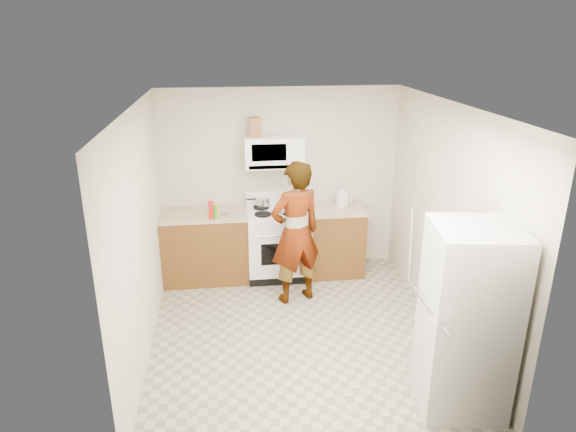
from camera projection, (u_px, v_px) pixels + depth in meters
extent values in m
plane|color=gray|center=(298.00, 333.00, 5.73)|extent=(3.60, 3.60, 0.00)
cube|color=beige|center=(280.00, 181.00, 6.97)|extent=(3.20, 0.02, 2.50)
cube|color=beige|center=(446.00, 222.00, 5.48)|extent=(0.02, 3.60, 2.50)
cube|color=brown|center=(206.00, 247.00, 6.84)|extent=(1.12, 0.62, 0.90)
cube|color=tan|center=(204.00, 214.00, 6.68)|extent=(1.14, 0.64, 0.03)
cube|color=brown|center=(332.00, 241.00, 7.04)|extent=(0.80, 0.62, 0.90)
cube|color=tan|center=(333.00, 209.00, 6.88)|extent=(0.82, 0.64, 0.03)
cube|color=white|center=(276.00, 244.00, 6.94)|extent=(0.76, 0.65, 0.90)
cube|color=white|center=(276.00, 212.00, 6.78)|extent=(0.76, 0.62, 0.03)
cube|color=white|center=(273.00, 197.00, 7.00)|extent=(0.76, 0.08, 0.20)
cube|color=white|center=(274.00, 151.00, 6.63)|extent=(0.76, 0.38, 0.40)
imported|color=tan|center=(295.00, 233.00, 6.15)|extent=(0.75, 0.62, 1.78)
cube|color=silver|center=(466.00, 320.00, 4.38)|extent=(0.80, 0.80, 1.70)
cylinder|color=silver|center=(342.00, 199.00, 6.92)|extent=(0.22, 0.22, 0.20)
cube|color=brown|center=(255.00, 127.00, 6.52)|extent=(0.14, 0.14, 0.24)
cylinder|color=silver|center=(263.00, 201.00, 6.90)|extent=(0.20, 0.20, 0.11)
cube|color=silver|center=(288.00, 210.00, 6.72)|extent=(0.29, 0.23, 0.05)
cylinder|color=red|center=(211.00, 210.00, 6.44)|extent=(0.08, 0.08, 0.23)
cylinder|color=orange|center=(217.00, 212.00, 6.45)|extent=(0.07, 0.07, 0.18)
cylinder|color=#1A8E19|center=(216.00, 212.00, 6.44)|extent=(0.06, 0.06, 0.18)
cylinder|color=silver|center=(225.00, 215.00, 6.60)|extent=(0.30, 0.30, 0.01)
cylinder|color=white|center=(411.00, 249.00, 6.42)|extent=(0.16, 0.23, 1.17)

